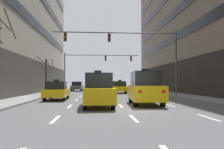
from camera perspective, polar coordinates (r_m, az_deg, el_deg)
ground_plane at (r=12.55m, az=3.17°, el=-8.82°), size 120.00×120.00×0.00m
lane_stripe_l1_s3 at (r=9.62m, az=-14.04°, el=-10.86°), size 0.16×2.00×0.01m
lane_stripe_l1_s4 at (r=14.53m, az=-10.57°, el=-7.83°), size 0.16×2.00×0.01m
lane_stripe_l1_s5 at (r=19.49m, az=-8.88°, el=-6.33°), size 0.16×2.00×0.01m
lane_stripe_l1_s6 at (r=24.46m, az=-7.88°, el=-5.43°), size 0.16×2.00×0.01m
lane_stripe_l1_s7 at (r=29.44m, az=-7.22°, el=-4.84°), size 0.16×2.00×0.01m
lane_stripe_l1_s8 at (r=34.43m, az=-6.76°, el=-4.42°), size 0.16×2.00×0.01m
lane_stripe_l1_s9 at (r=39.42m, az=-6.41°, el=-4.10°), size 0.16×2.00×0.01m
lane_stripe_l1_s10 at (r=44.41m, az=-6.14°, el=-3.86°), size 0.16×2.00×0.01m
lane_stripe_l2_s3 at (r=9.60m, az=5.45°, el=-10.92°), size 0.16×2.00×0.01m
lane_stripe_l2_s4 at (r=14.52m, az=2.18°, el=-7.87°), size 0.16×2.00×0.01m
lane_stripe_l2_s5 at (r=19.48m, az=0.58°, el=-6.35°), size 0.16×2.00×0.01m
lane_stripe_l2_s6 at (r=24.45m, az=-0.36°, el=-5.45°), size 0.16×2.00×0.01m
lane_stripe_l2_s7 at (r=29.44m, az=-0.98°, el=-4.85°), size 0.16×2.00×0.01m
lane_stripe_l2_s8 at (r=34.43m, az=-1.42°, el=-4.43°), size 0.16×2.00×0.01m
lane_stripe_l2_s9 at (r=39.42m, az=-1.75°, el=-4.11°), size 0.16×2.00×0.01m
lane_stripe_l2_s10 at (r=44.41m, az=-2.00°, el=-3.87°), size 0.16×2.00×0.01m
lane_stripe_l3_s3 at (r=10.60m, az=23.02°, el=-9.92°), size 0.16×2.00×0.01m
lane_stripe_l3_s4 at (r=15.20m, az=14.35°, el=-7.54°), size 0.16×2.00×0.01m
lane_stripe_l3_s5 at (r=19.99m, az=9.81°, el=-6.21°), size 0.16×2.00×0.01m
lane_stripe_l3_s6 at (r=24.86m, az=7.04°, el=-5.38°), size 0.16×2.00×0.01m
lane_stripe_l3_s7 at (r=29.78m, az=5.19°, el=-4.81°), size 0.16×2.00×0.01m
lane_stripe_l3_s8 at (r=34.72m, az=3.87°, el=-4.41°), size 0.16×2.00×0.01m
lane_stripe_l3_s9 at (r=39.67m, az=2.88°, el=-4.10°), size 0.16×2.00×0.01m
lane_stripe_l3_s10 at (r=44.64m, az=2.11°, el=-3.86°), size 0.16×2.00×0.01m
taxi_driving_0 at (r=19.66m, az=-13.71°, el=-4.02°), size 1.78×4.18×1.73m
car_driving_1 at (r=39.23m, az=0.42°, el=-2.94°), size 1.85×4.41×1.65m
taxi_driving_2 at (r=13.66m, az=-3.61°, el=-4.00°), size 1.96×4.28×2.20m
taxi_driving_3 at (r=30.73m, az=1.96°, el=-3.24°), size 2.03×4.43×1.81m
taxi_driving_4 at (r=32.30m, az=-4.00°, el=-3.19°), size 1.97×4.35×1.78m
car_driving_5 at (r=38.48m, az=-8.75°, el=-2.98°), size 1.96×4.32×1.59m
taxi_driving_6 at (r=15.27m, az=8.33°, el=-3.43°), size 2.13×4.65×2.40m
traffic_signal_0 at (r=23.65m, az=5.32°, el=7.13°), size 12.84×0.35×6.81m
traffic_signal_1 at (r=38.21m, az=-5.02°, el=3.07°), size 12.49×0.35×6.28m
street_tree_1 at (r=27.58m, az=-16.29°, el=0.04°), size 1.95×1.94×4.47m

